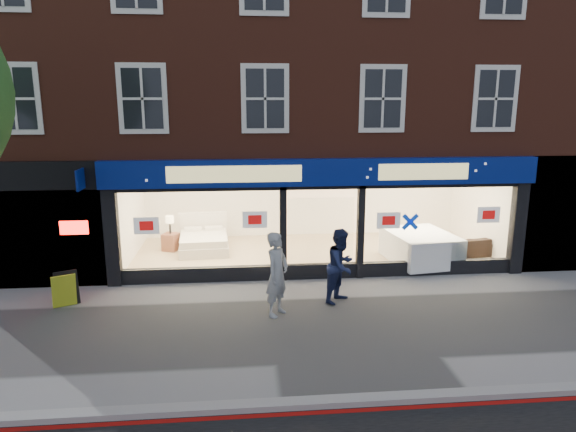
{
  "coord_description": "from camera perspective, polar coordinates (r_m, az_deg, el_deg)",
  "views": [
    {
      "loc": [
        -2.15,
        -10.14,
        4.77
      ],
      "look_at": [
        -0.97,
        2.5,
        1.89
      ],
      "focal_mm": 32.0,
      "sensor_mm": 36.0,
      "label": 1
    }
  ],
  "objects": [
    {
      "name": "ground",
      "position": [
        11.42,
        6.16,
        -12.01
      ],
      "size": [
        120.0,
        120.0,
        0.0
      ],
      "primitive_type": "plane",
      "color": "gray",
      "rests_on": "ground"
    },
    {
      "name": "kerb_line",
      "position": [
        8.77,
        10.4,
        -20.37
      ],
      "size": [
        60.0,
        0.1,
        0.01
      ],
      "primitive_type": "cube",
      "color": "#8C0A07",
      "rests_on": "ground"
    },
    {
      "name": "kerb_stone",
      "position": [
        8.91,
        10.05,
        -19.39
      ],
      "size": [
        60.0,
        0.25,
        0.12
      ],
      "primitive_type": "cube",
      "color": "gray",
      "rests_on": "ground"
    },
    {
      "name": "showroom_floor",
      "position": [
        16.25,
        2.52,
        -4.13
      ],
      "size": [
        11.0,
        4.5,
        0.1
      ],
      "primitive_type": "cube",
      "color": "tan",
      "rests_on": "ground"
    },
    {
      "name": "building",
      "position": [
        17.32,
        1.89,
        19.07
      ],
      "size": [
        19.0,
        8.26,
        10.3
      ],
      "color": "#602B1D",
      "rests_on": "ground"
    },
    {
      "name": "display_bed",
      "position": [
        16.51,
        -9.34,
        -2.75
      ],
      "size": [
        1.66,
        1.98,
        1.06
      ],
      "rotation": [
        0.0,
        0.0,
        0.07
      ],
      "color": "silver",
      "rests_on": "showroom_floor"
    },
    {
      "name": "bedside_table",
      "position": [
        16.7,
        -12.89,
        -2.82
      ],
      "size": [
        0.58,
        0.58,
        0.55
      ],
      "primitive_type": "cube",
      "rotation": [
        0.0,
        0.0,
        -0.36
      ],
      "color": "brown",
      "rests_on": "showroom_floor"
    },
    {
      "name": "mattress_stack",
      "position": [
        15.67,
        14.49,
        -3.36
      ],
      "size": [
        2.0,
        2.38,
        0.85
      ],
      "rotation": [
        0.0,
        0.0,
        0.15
      ],
      "color": "white",
      "rests_on": "showroom_floor"
    },
    {
      "name": "sofa",
      "position": [
        16.64,
        18.86,
        -3.23
      ],
      "size": [
        2.04,
        1.08,
        0.57
      ],
      "primitive_type": "imported",
      "rotation": [
        0.0,
        0.0,
        3.32
      ],
      "color": "black",
      "rests_on": "showroom_floor"
    },
    {
      "name": "a_board",
      "position": [
        13.27,
        -23.49,
        -7.49
      ],
      "size": [
        0.64,
        0.54,
        0.83
      ],
      "primitive_type": "cube",
      "rotation": [
        0.0,
        0.0,
        0.44
      ],
      "color": "#B2C122",
      "rests_on": "ground"
    },
    {
      "name": "pedestrian_grey",
      "position": [
        11.56,
        -1.22,
        -6.47
      ],
      "size": [
        0.78,
        0.84,
        1.93
      ],
      "primitive_type": "imported",
      "rotation": [
        0.0,
        0.0,
        0.97
      ],
      "color": "#94979B",
      "rests_on": "ground"
    },
    {
      "name": "pedestrian_blue",
      "position": [
        12.39,
        5.93,
        -5.5
      ],
      "size": [
        1.09,
        1.11,
        1.8
      ],
      "primitive_type": "imported",
      "rotation": [
        0.0,
        0.0,
        0.84
      ],
      "color": "#192146",
      "rests_on": "ground"
    }
  ]
}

